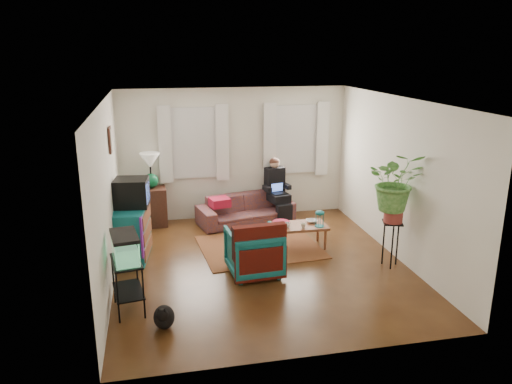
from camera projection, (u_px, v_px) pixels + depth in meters
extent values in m
cube|color=#4F2B14|center=(261.00, 265.00, 7.93)|extent=(4.50, 5.00, 0.01)
cube|color=white|center=(262.00, 100.00, 7.21)|extent=(4.50, 5.00, 0.01)
cube|color=silver|center=(234.00, 154.00, 9.92)|extent=(4.50, 0.01, 2.60)
cube|color=silver|center=(313.00, 249.00, 5.22)|extent=(4.50, 0.01, 2.60)
cube|color=silver|center=(108.00, 195.00, 7.13)|extent=(0.01, 5.00, 2.60)
cube|color=silver|center=(398.00, 179.00, 8.01)|extent=(0.01, 5.00, 2.60)
cube|color=white|center=(194.00, 143.00, 9.67)|extent=(1.08, 0.04, 1.38)
cube|color=white|center=(295.00, 139.00, 10.08)|extent=(1.08, 0.04, 1.38)
cube|color=white|center=(194.00, 144.00, 9.60)|extent=(1.36, 0.06, 1.50)
cube|color=white|center=(296.00, 140.00, 10.00)|extent=(1.36, 0.06, 1.50)
cube|color=#3D2616|center=(111.00, 140.00, 7.75)|extent=(0.04, 0.32, 0.40)
cube|color=maroon|center=(260.00, 247.00, 8.63)|extent=(2.13, 1.76, 0.01)
imported|color=brown|center=(246.00, 205.00, 9.78)|extent=(1.99, 1.13, 0.73)
cube|color=#3B2A16|center=(153.00, 206.00, 9.66)|extent=(0.54, 0.54, 0.75)
cube|color=#105E62|center=(132.00, 233.00, 8.12)|extent=(0.60, 1.01, 0.86)
cube|color=black|center=(132.00, 193.00, 8.03)|extent=(0.58, 0.54, 0.46)
cube|color=black|center=(128.00, 286.00, 6.47)|extent=(0.45, 0.68, 0.71)
cube|color=#7FD899|center=(125.00, 247.00, 6.32)|extent=(0.40, 0.62, 0.37)
ellipsoid|color=black|center=(164.00, 315.00, 6.12)|extent=(0.31, 0.43, 0.34)
imported|color=#11686B|center=(254.00, 249.00, 7.54)|extent=(0.82, 0.78, 0.79)
cube|color=#9E0A0A|center=(260.00, 247.00, 7.21)|extent=(0.80, 0.24, 0.65)
cube|color=brown|center=(298.00, 236.00, 8.60)|extent=(0.99, 0.55, 0.41)
imported|color=white|center=(287.00, 225.00, 8.41)|extent=(0.11, 0.11, 0.09)
imported|color=beige|center=(303.00, 226.00, 8.39)|extent=(0.09, 0.09, 0.08)
imported|color=white|center=(312.00, 221.00, 8.67)|extent=(0.20, 0.20, 0.05)
cylinder|color=#B21414|center=(281.00, 222.00, 8.62)|extent=(0.31, 0.31, 0.04)
cube|color=black|center=(391.00, 244.00, 7.81)|extent=(0.39, 0.39, 0.74)
imported|color=#599947|center=(395.00, 190.00, 7.57)|extent=(1.03, 0.95, 0.93)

